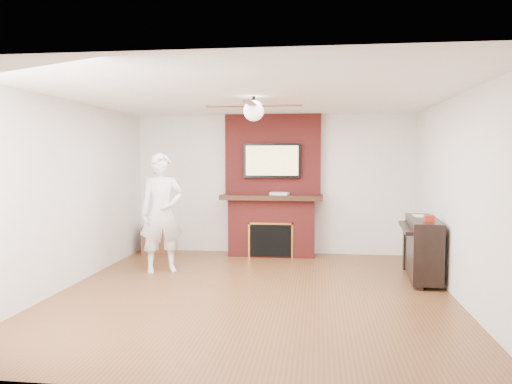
# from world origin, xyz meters

# --- Properties ---
(room_shell) EXTENTS (5.36, 5.86, 2.86)m
(room_shell) POSITION_xyz_m (0.00, 0.00, 1.25)
(room_shell) COLOR #59331A
(room_shell) RESTS_ON ground
(fireplace) EXTENTS (1.78, 0.64, 2.50)m
(fireplace) POSITION_xyz_m (0.00, 2.55, 1.00)
(fireplace) COLOR maroon
(fireplace) RESTS_ON ground
(tv) EXTENTS (1.00, 0.08, 0.60)m
(tv) POSITION_xyz_m (0.00, 2.50, 1.68)
(tv) COLOR black
(tv) RESTS_ON fireplace
(ceiling_fan) EXTENTS (1.21, 1.21, 0.31)m
(ceiling_fan) POSITION_xyz_m (-0.00, 0.00, 2.33)
(ceiling_fan) COLOR black
(ceiling_fan) RESTS_ON room_shell
(person) EXTENTS (0.79, 0.70, 1.80)m
(person) POSITION_xyz_m (-1.53, 1.01, 0.90)
(person) COLOR silver
(person) RESTS_ON ground
(side_table) EXTENTS (0.60, 0.60, 0.57)m
(side_table) POSITION_xyz_m (-2.13, 2.48, 0.26)
(side_table) COLOR #572B18
(side_table) RESTS_ON ground
(piano) EXTENTS (0.60, 1.36, 0.96)m
(piano) POSITION_xyz_m (2.29, 1.00, 0.47)
(piano) COLOR black
(piano) RESTS_ON ground
(cable_box) EXTENTS (0.34, 0.24, 0.05)m
(cable_box) POSITION_xyz_m (0.14, 2.45, 1.10)
(cable_box) COLOR silver
(cable_box) RESTS_ON fireplace
(candle_orange) EXTENTS (0.06, 0.06, 0.12)m
(candle_orange) POSITION_xyz_m (-0.13, 2.38, 0.06)
(candle_orange) COLOR orange
(candle_orange) RESTS_ON ground
(candle_green) EXTENTS (0.07, 0.07, 0.10)m
(candle_green) POSITION_xyz_m (0.02, 2.38, 0.05)
(candle_green) COLOR #61913A
(candle_green) RESTS_ON ground
(candle_cream) EXTENTS (0.08, 0.08, 0.13)m
(candle_cream) POSITION_xyz_m (0.16, 2.35, 0.06)
(candle_cream) COLOR #BFBD98
(candle_cream) RESTS_ON ground
(candle_blue) EXTENTS (0.06, 0.06, 0.07)m
(candle_blue) POSITION_xyz_m (0.13, 2.35, 0.03)
(candle_blue) COLOR navy
(candle_blue) RESTS_ON ground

